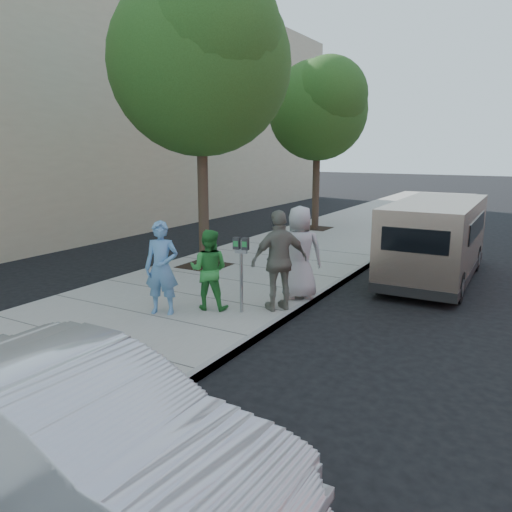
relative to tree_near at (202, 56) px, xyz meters
name	(u,v)px	position (x,y,z in m)	size (l,w,h in m)	color
ground	(228,308)	(2.25, -2.40, -5.55)	(120.00, 120.00, 0.00)	black
sidewalk	(189,297)	(1.25, -2.40, -5.47)	(5.00, 60.00, 0.15)	gray
curb_face	(289,315)	(3.69, -2.40, -5.47)	(0.12, 60.00, 0.16)	gray
tree_near	(202,56)	(0.00, 0.00, 0.00)	(4.62, 4.60, 7.53)	black
tree_far	(319,106)	(0.00, 7.60, -0.66)	(3.92, 3.80, 6.49)	black
parking_meter	(241,259)	(2.89, -2.87, -4.32)	(0.32, 0.15, 1.48)	gray
van	(436,238)	(5.55, 2.18, -4.48)	(1.89, 5.47, 2.02)	tan
sedan	(75,436)	(4.32, -8.09, -4.82)	(1.54, 4.43, 1.46)	silver
person_officer	(162,268)	(1.60, -3.68, -4.49)	(0.66, 0.43, 1.81)	#5B8FC1
person_green_shirt	(209,270)	(2.22, -3.00, -4.60)	(0.78, 0.60, 1.60)	#2E8D39
person_gray_shirt	(300,253)	(3.45, -1.44, -4.41)	(0.97, 0.63, 1.98)	#ADADB0
person_striped_polo	(280,261)	(3.45, -2.36, -4.40)	(1.16, 0.48, 1.99)	slate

